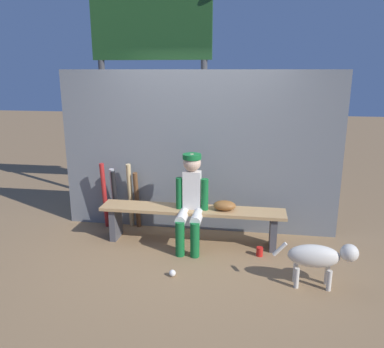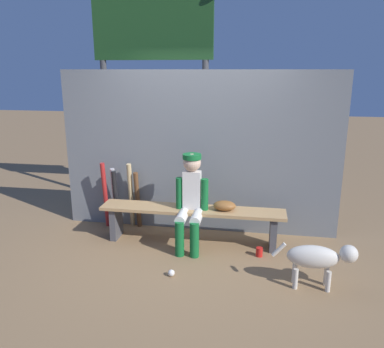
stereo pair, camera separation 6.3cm
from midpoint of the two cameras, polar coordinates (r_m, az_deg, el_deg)
The scene contains 15 objects.
ground_plane at distance 5.10m, azimuth -0.36°, elevation -10.05°, with size 30.00×30.00×0.00m, color olive.
chainlink_fence at distance 5.19m, azimuth 0.45°, elevation 3.08°, with size 3.75×0.03×2.17m, color slate.
dugout_bench at distance 4.95m, azimuth -0.36°, elevation -6.24°, with size 2.34×0.36×0.47m.
player_seated at distance 4.75m, azimuth -0.55°, elevation -3.59°, with size 0.41×0.55×1.18m.
baseball_glove at distance 4.85m, azimuth 4.45°, elevation -4.65°, with size 0.28×0.20×0.12m, color brown.
bat_wood_dark at distance 5.46m, azimuth -8.43°, elevation -3.85°, with size 0.06×0.06×0.82m, color brown.
bat_wood_natural at distance 5.49m, azimuth -9.42°, elevation -3.14°, with size 0.06×0.06×0.94m, color tan.
bat_aluminum_black at distance 5.48m, azimuth -11.57°, elevation -3.80°, with size 0.06×0.06×0.84m, color black.
bat_aluminum_silver at distance 5.57m, azimuth -11.71°, elevation -3.41°, with size 0.06×0.06×0.86m, color #B7B7BC.
bat_aluminum_red at distance 5.53m, azimuth -13.07°, elevation -3.12°, with size 0.06×0.06×0.95m, color #B22323.
baseball at distance 4.33m, azimuth -3.34°, elevation -14.37°, with size 0.07×0.07×0.07m, color white.
cup_on_ground at distance 4.81m, azimuth 9.56°, elevation -11.20°, with size 0.08×0.08×0.11m, color red.
cup_on_bench at distance 4.95m, azimuth 1.42°, elevation -4.27°, with size 0.08×0.08×0.11m, color silver.
scoreboard at distance 6.27m, azimuth -5.81°, elevation 17.76°, with size 2.15×0.27×3.54m.
dog at distance 4.20m, azimuth 17.86°, elevation -11.53°, with size 0.84×0.20×0.49m.
Camera 1 is at (0.71, -4.56, 2.17)m, focal length 36.19 mm.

